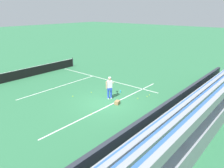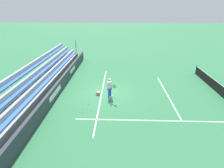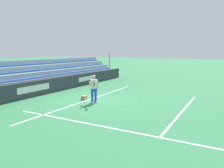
# 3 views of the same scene
# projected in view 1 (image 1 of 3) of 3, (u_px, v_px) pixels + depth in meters

# --- Properties ---
(ground_plane) EXTENTS (160.00, 160.00, 0.00)m
(ground_plane) POSITION_uv_depth(u_px,v_px,m) (107.00, 102.00, 16.03)
(ground_plane) COLOR #337A4C
(court_baseline_white) EXTENTS (12.00, 0.10, 0.01)m
(court_baseline_white) POSITION_uv_depth(u_px,v_px,m) (112.00, 104.00, 15.73)
(court_baseline_white) COLOR white
(court_baseline_white) RESTS_ON ground
(court_sideline_white) EXTENTS (0.10, 12.00, 0.01)m
(court_sideline_white) POSITION_uv_depth(u_px,v_px,m) (104.00, 79.00, 21.44)
(court_sideline_white) COLOR white
(court_sideline_white) RESTS_ON ground
(court_service_line_white) EXTENTS (8.22, 0.10, 0.01)m
(court_service_line_white) POSITION_uv_depth(u_px,v_px,m) (60.00, 86.00, 19.37)
(court_service_line_white) COLOR white
(court_service_line_white) RESTS_ON ground
(back_wall_sponsor_board) EXTENTS (23.40, 0.25, 1.10)m
(back_wall_sponsor_board) POSITION_uv_depth(u_px,v_px,m) (162.00, 113.00, 13.14)
(back_wall_sponsor_board) COLOR #2D333D
(back_wall_sponsor_board) RESTS_ON ground
(bleacher_stand) EXTENTS (22.23, 2.40, 2.95)m
(bleacher_stand) POSITION_uv_depth(u_px,v_px,m) (192.00, 120.00, 11.97)
(bleacher_stand) COLOR #9EA3A8
(bleacher_stand) RESTS_ON ground
(tennis_player) EXTENTS (0.97, 0.81, 1.71)m
(tennis_player) POSITION_uv_depth(u_px,v_px,m) (110.00, 88.00, 16.42)
(tennis_player) COLOR blue
(tennis_player) RESTS_ON ground
(ball_box_cardboard) EXTENTS (0.46, 0.39, 0.26)m
(ball_box_cardboard) POSITION_uv_depth(u_px,v_px,m) (117.00, 103.00, 15.67)
(ball_box_cardboard) COLOR #A87F51
(ball_box_cardboard) RESTS_ON ground
(tennis_ball_midcourt) EXTENTS (0.07, 0.07, 0.07)m
(tennis_ball_midcourt) POSITION_uv_depth(u_px,v_px,m) (91.00, 114.00, 14.21)
(tennis_ball_midcourt) COLOR #CCE533
(tennis_ball_midcourt) RESTS_ON ground
(tennis_ball_near_player) EXTENTS (0.07, 0.07, 0.07)m
(tennis_ball_near_player) POSITION_uv_depth(u_px,v_px,m) (138.00, 98.00, 16.64)
(tennis_ball_near_player) COLOR #CCE533
(tennis_ball_near_player) RESTS_ON ground
(tennis_ball_far_left) EXTENTS (0.07, 0.07, 0.07)m
(tennis_ball_far_left) POSITION_uv_depth(u_px,v_px,m) (147.00, 96.00, 17.01)
(tennis_ball_far_left) COLOR #CCE533
(tennis_ball_far_left) RESTS_ON ground
(tennis_ball_stray_back) EXTENTS (0.07, 0.07, 0.07)m
(tennis_ball_stray_back) POSITION_uv_depth(u_px,v_px,m) (91.00, 92.00, 17.85)
(tennis_ball_stray_back) COLOR #CCE533
(tennis_ball_stray_back) RESTS_ON ground
(tennis_ball_on_baseline) EXTENTS (0.07, 0.07, 0.07)m
(tennis_ball_on_baseline) POSITION_uv_depth(u_px,v_px,m) (150.00, 95.00, 17.31)
(tennis_ball_on_baseline) COLOR #CCE533
(tennis_ball_on_baseline) RESTS_ON ground
(tennis_ball_toward_net) EXTENTS (0.07, 0.07, 0.07)m
(tennis_ball_toward_net) POSITION_uv_depth(u_px,v_px,m) (73.00, 96.00, 17.05)
(tennis_ball_toward_net) COLOR #CCE533
(tennis_ball_toward_net) RESTS_ON ground
(water_bottle) EXTENTS (0.07, 0.07, 0.22)m
(water_bottle) POSITION_uv_depth(u_px,v_px,m) (120.00, 91.00, 17.85)
(water_bottle) COLOR #33B2E5
(water_bottle) RESTS_ON ground
(tennis_net) EXTENTS (11.09, 0.09, 1.07)m
(tennis_net) POSITION_uv_depth(u_px,v_px,m) (31.00, 72.00, 22.09)
(tennis_net) COLOR #33383D
(tennis_net) RESTS_ON ground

